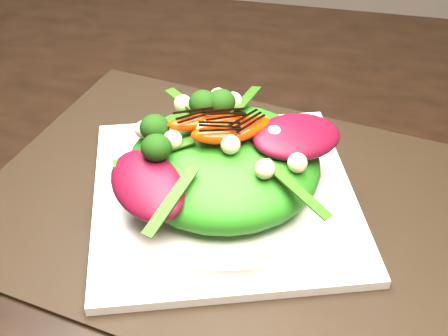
% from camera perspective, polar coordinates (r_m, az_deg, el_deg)
% --- Properties ---
extents(placemat, '(0.56, 0.47, 0.00)m').
position_cam_1_polar(placemat, '(0.64, -0.00, -3.16)').
color(placemat, black).
rests_on(placemat, dining_table).
extents(plate_base, '(0.34, 0.34, 0.01)m').
position_cam_1_polar(plate_base, '(0.63, -0.00, -2.68)').
color(plate_base, white).
rests_on(plate_base, placemat).
extents(salad_bowl, '(0.28, 0.28, 0.02)m').
position_cam_1_polar(salad_bowl, '(0.62, -0.00, -1.71)').
color(salad_bowl, silver).
rests_on(salad_bowl, plate_base).
extents(lettuce_mound, '(0.25, 0.25, 0.07)m').
position_cam_1_polar(lettuce_mound, '(0.60, -0.00, 0.45)').
color(lettuce_mound, '#2A7716').
rests_on(lettuce_mound, salad_bowl).
extents(radicchio_leaf, '(0.11, 0.10, 0.02)m').
position_cam_1_polar(radicchio_leaf, '(0.59, 6.96, 2.99)').
color(radicchio_leaf, '#4A0818').
rests_on(radicchio_leaf, lettuce_mound).
extents(orange_segment, '(0.06, 0.03, 0.01)m').
position_cam_1_polar(orange_segment, '(0.61, -0.63, 5.32)').
color(orange_segment, red).
rests_on(orange_segment, lettuce_mound).
extents(broccoli_floret, '(0.05, 0.05, 0.04)m').
position_cam_1_polar(broccoli_floret, '(0.62, -5.44, 6.22)').
color(broccoli_floret, black).
rests_on(broccoli_floret, lettuce_mound).
extents(macadamia_nut, '(0.02, 0.02, 0.02)m').
position_cam_1_polar(macadamia_nut, '(0.55, 3.84, 1.05)').
color(macadamia_nut, '#C6C08C').
rests_on(macadamia_nut, lettuce_mound).
extents(balsamic_drizzle, '(0.05, 0.01, 0.00)m').
position_cam_1_polar(balsamic_drizzle, '(0.60, -0.63, 5.96)').
color(balsamic_drizzle, black).
rests_on(balsamic_drizzle, orange_segment).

